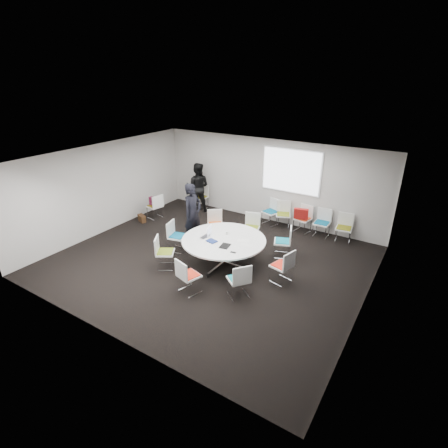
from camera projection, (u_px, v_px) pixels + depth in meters
The scene contains 31 objects.
room_shell at pixel (212, 214), 9.00m from camera, with size 8.08×7.08×2.88m.
conference_table at pixel (224, 246), 9.26m from camera, with size 2.22×2.22×0.73m.
projection_screen at pixel (291, 171), 11.15m from camera, with size 1.90×0.03×1.35m, color white.
chair_ring_a at pixel (282, 272), 8.54m from camera, with size 0.55×0.56×0.88m.
chair_ring_b at pixel (282, 247), 9.75m from camera, with size 0.59×0.59×0.88m.
chair_ring_c at pixel (251, 233), 10.59m from camera, with size 0.57×0.56×0.88m.
chair_ring_d at pixel (216, 230), 10.82m from camera, with size 0.64×0.64×0.88m.
chair_ring_e at pixel (177, 242), 10.06m from camera, with size 0.54×0.55×0.88m.
chair_ring_f at pixel (165, 258), 9.17m from camera, with size 0.62×0.63×0.88m.
chair_ring_g at pixel (189, 282), 8.14m from camera, with size 0.57×0.56×0.88m.
chair_ring_h at pixel (239, 286), 7.99m from camera, with size 0.64×0.64×0.88m.
chair_back_a at pixel (271, 217), 11.79m from camera, with size 0.57×0.56×0.88m.
chair_back_b at pixel (283, 219), 11.57m from camera, with size 0.60×0.59×0.88m.
chair_back_c at pixel (302, 224), 11.24m from camera, with size 0.54×0.53×0.88m.
chair_back_d at pixel (321, 228), 10.92m from camera, with size 0.46×0.45×0.88m.
chair_back_e at pixel (343, 233), 10.57m from camera, with size 0.51×0.50×0.88m.
chair_spare_left at pixel (155, 211), 12.29m from camera, with size 0.53×0.54×0.88m.
chair_person_back at pixel (201, 202), 13.16m from camera, with size 0.48×0.47×0.88m.
person_main at pixel (193, 214), 10.30m from camera, with size 0.67×0.44×1.85m, color black.
person_back at pixel (198, 187), 12.78m from camera, with size 0.87×0.68×1.79m, color black.
laptop at pixel (207, 237), 9.28m from camera, with size 0.32×0.20×0.03m, color #333338.
laptop_lid at pixel (209, 231), 9.36m from camera, with size 0.30×0.02×0.22m, color silver.
notebook_black at pixel (225, 246), 8.80m from camera, with size 0.22×0.30×0.02m, color black.
tablet_folio at pixel (212, 241), 9.05m from camera, with size 0.26×0.20×0.03m, color navy.
papers_right at pixel (243, 241), 9.10m from camera, with size 0.30×0.21×0.00m, color white.
papers_front at pixel (246, 245), 8.84m from camera, with size 0.30×0.21×0.00m, color silver.
cup at pixel (227, 233), 9.44m from camera, with size 0.08×0.08×0.09m, color white.
phone at pixel (233, 252), 8.51m from camera, with size 0.14×0.07×0.01m, color black.
maroon_bag at pixel (154, 201), 12.16m from camera, with size 0.40×0.14×0.28m, color #57172F.
brown_bag at pixel (142, 218), 12.06m from camera, with size 0.36×0.16×0.24m, color #341F10.
red_jacket at pixel (301, 214), 10.90m from camera, with size 0.44×0.10×0.35m, color #A01613.
Camera 1 is at (4.81, -6.89, 4.78)m, focal length 28.00 mm.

